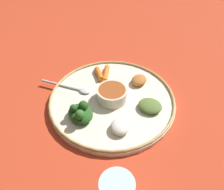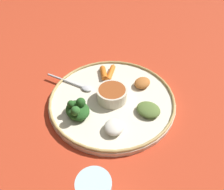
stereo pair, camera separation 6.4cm
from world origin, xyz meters
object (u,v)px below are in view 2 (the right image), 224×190
Objects in this scene: carrot_near_spoon at (111,72)px; spoon at (76,85)px; greens_pile at (77,109)px; center_bowl at (112,94)px; carrot_outer at (103,72)px.

spoon is at bearing 81.69° from carrot_near_spoon.
spoon is 2.09× the size of greens_pile.
center_bowl is 0.11m from carrot_near_spoon.
center_bowl is 0.12m from spoon.
greens_pile reaches higher than center_bowl.
center_bowl is 0.56× the size of spoon.
spoon is 0.12m from carrot_near_spoon.
center_bowl is 1.17× the size of greens_pile.
carrot_outer is (-0.00, -0.10, 0.01)m from spoon.
carrot_outer is (0.01, 0.02, 0.00)m from carrot_near_spoon.
greens_pile is 0.19m from carrot_near_spoon.
center_bowl is at bearing 157.01° from carrot_outer.
greens_pile is at bearing 86.30° from center_bowl.
carrot_outer is (0.10, -0.15, -0.01)m from greens_pile.
carrot_near_spoon is 1.06× the size of carrot_outer.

